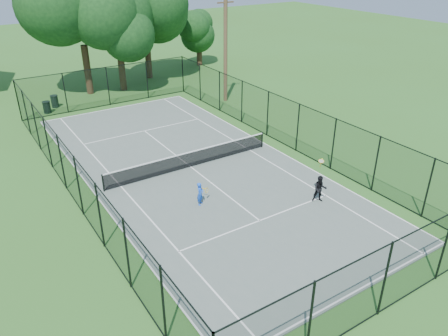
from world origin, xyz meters
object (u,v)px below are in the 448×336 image
tennis_net (190,159)px  trash_bin_right (55,101)px  trash_bin_left (47,107)px  player_black (320,189)px  utility_pole (225,48)px  player_blue (200,194)px

tennis_net → trash_bin_right: bearing=104.2°
trash_bin_left → player_black: bearing=-68.6°
utility_pole → trash_bin_right: bearing=154.1°
trash_bin_left → utility_pole: (12.74, -4.77, 3.71)m
utility_pole → player_blue: bearing=-127.4°
player_blue → utility_pole: bearing=52.6°
trash_bin_left → player_blue: bearing=-80.2°
utility_pole → player_blue: (-9.71, -12.71, -3.52)m
player_black → trash_bin_left: bearing=111.4°
player_blue → trash_bin_left: bearing=99.8°
player_blue → player_black: (4.97, -2.88, 0.10)m
utility_pole → tennis_net: bearing=-132.3°
tennis_net → trash_bin_left: 14.51m
trash_bin_right → player_blue: size_ratio=0.82×
player_black → tennis_net: bearing=117.6°
tennis_net → trash_bin_right: (-3.74, 14.78, -0.10)m
player_blue → tennis_net: bearing=67.6°
tennis_net → utility_pole: bearing=47.7°
trash_bin_left → player_black: (8.00, -20.36, 0.29)m
tennis_net → trash_bin_left: tennis_net is taller
trash_bin_left → trash_bin_right: size_ratio=0.93×
utility_pole → player_black: bearing=-106.9°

